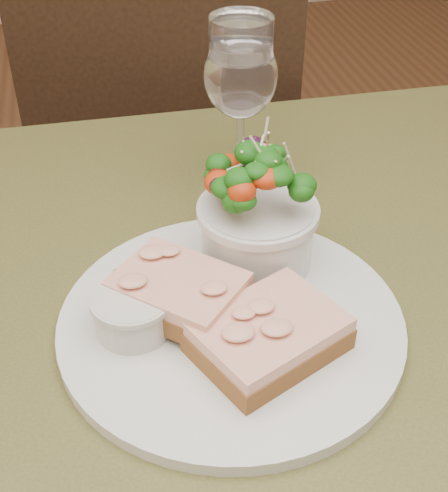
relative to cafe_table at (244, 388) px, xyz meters
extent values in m
cube|color=#403D1B|center=(0.00, 0.00, 0.08)|extent=(0.80, 0.80, 0.04)
cylinder|color=black|center=(0.34, 0.34, -0.29)|extent=(0.05, 0.05, 0.71)
cube|color=black|center=(0.04, 0.70, -0.20)|extent=(0.52, 0.52, 0.04)
cube|color=black|center=(-0.01, 0.52, 0.03)|extent=(0.42, 0.15, 0.45)
cube|color=black|center=(0.04, 0.70, -0.42)|extent=(0.44, 0.44, 0.45)
cylinder|color=silver|center=(-0.02, -0.02, 0.11)|extent=(0.29, 0.29, 0.01)
cube|color=#533516|center=(0.00, -0.06, 0.12)|extent=(0.14, 0.12, 0.02)
cube|color=#FDF6C0|center=(0.00, -0.06, 0.14)|extent=(0.14, 0.12, 0.01)
cube|color=#533516|center=(-0.06, 0.00, 0.13)|extent=(0.13, 0.13, 0.02)
cube|color=#FDF6C0|center=(-0.06, 0.00, 0.15)|extent=(0.13, 0.12, 0.01)
cylinder|color=beige|center=(-0.10, -0.01, 0.13)|extent=(0.06, 0.06, 0.04)
cylinder|color=olive|center=(-0.10, -0.01, 0.15)|extent=(0.06, 0.06, 0.01)
cylinder|color=silver|center=(0.02, 0.05, 0.14)|extent=(0.10, 0.10, 0.06)
ellipsoid|color=#123D0B|center=(0.02, 0.05, 0.20)|extent=(0.09, 0.09, 0.06)
ellipsoid|color=#123D0B|center=(-0.09, 0.05, 0.12)|extent=(0.04, 0.04, 0.01)
sphere|color=maroon|center=(-0.10, 0.04, 0.12)|extent=(0.02, 0.02, 0.02)
cylinder|color=white|center=(0.04, 0.21, 0.10)|extent=(0.07, 0.07, 0.00)
cylinder|color=white|center=(0.04, 0.21, 0.15)|extent=(0.01, 0.01, 0.09)
ellipsoid|color=white|center=(0.04, 0.21, 0.23)|extent=(0.08, 0.08, 0.09)
camera|label=1|loc=(-0.11, -0.43, 0.52)|focal=50.00mm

